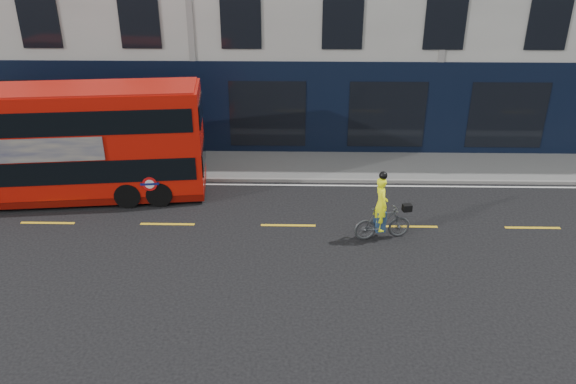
{
  "coord_description": "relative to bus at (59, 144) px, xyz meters",
  "views": [
    {
      "loc": [
        4.33,
        -14.74,
        8.87
      ],
      "look_at": [
        3.99,
        1.52,
        1.21
      ],
      "focal_mm": 35.0,
      "sensor_mm": 36.0,
      "label": 1
    }
  ],
  "objects": [
    {
      "name": "pavement",
      "position": [
        4.04,
        3.01,
        -2.01
      ],
      "size": [
        60.0,
        3.0,
        0.12
      ],
      "primitive_type": "cube",
      "color": "slate",
      "rests_on": "ground"
    },
    {
      "name": "lane_dashes",
      "position": [
        4.04,
        -1.99,
        -2.07
      ],
      "size": [
        58.0,
        0.12,
        0.01
      ],
      "primitive_type": null,
      "color": "yellow",
      "rests_on": "ground"
    },
    {
      "name": "ground",
      "position": [
        4.04,
        -3.49,
        -2.07
      ],
      "size": [
        120.0,
        120.0,
        0.0
      ],
      "primitive_type": "plane",
      "color": "black",
      "rests_on": "ground"
    },
    {
      "name": "road_edge_line",
      "position": [
        4.04,
        1.21,
        -2.07
      ],
      "size": [
        58.0,
        0.1,
        0.01
      ],
      "primitive_type": "cube",
      "color": "silver",
      "rests_on": "ground"
    },
    {
      "name": "cyclist",
      "position": [
        10.98,
        -2.76,
        -1.31
      ],
      "size": [
        1.88,
        0.86,
        2.29
      ],
      "rotation": [
        0.0,
        0.0,
        0.2
      ],
      "color": "#4A4D4F",
      "rests_on": "ground"
    },
    {
      "name": "kerb",
      "position": [
        4.04,
        1.51,
        -2.01
      ],
      "size": [
        60.0,
        0.12,
        0.13
      ],
      "primitive_type": "cube",
      "color": "gray",
      "rests_on": "ground"
    },
    {
      "name": "bus",
      "position": [
        0.0,
        0.0,
        0.0
      ],
      "size": [
        10.22,
        3.42,
        4.04
      ],
      "rotation": [
        0.0,
        0.0,
        0.12
      ],
      "color": "red",
      "rests_on": "ground"
    }
  ]
}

